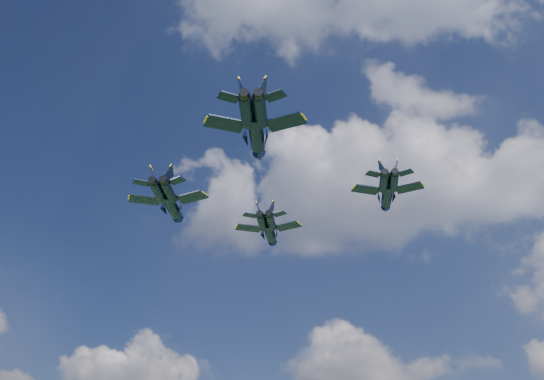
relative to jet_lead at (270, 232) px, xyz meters
The scene contains 4 objects.
jet_lead is the anchor object (origin of this frame).
jet_left 23.10m from the jet_lead, 115.18° to the right, with size 12.83×17.07×4.02m.
jet_right 26.98m from the jet_lead, 26.70° to the right, with size 11.17×14.94×3.52m.
jet_slot 37.33m from the jet_lead, 73.78° to the right, with size 13.38×18.09×4.26m.
Camera 1 is at (30.04, -94.17, 3.66)m, focal length 45.00 mm.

